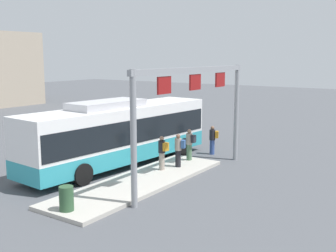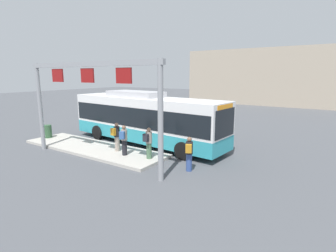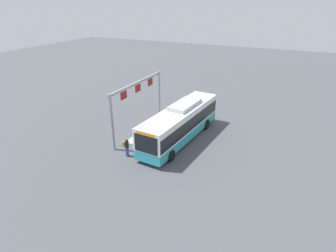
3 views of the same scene
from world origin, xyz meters
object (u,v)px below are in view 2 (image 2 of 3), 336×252
Objects in this scene: bus_main at (145,117)px; person_waiting_near at (149,142)px; person_waiting_mid at (124,140)px; person_waiting_far at (117,136)px; trash_bin at (48,131)px; person_boarding at (189,153)px.

person_waiting_near is at bearing -44.08° from bus_main.
bus_main is 6.95× the size of person_waiting_mid.
person_waiting_far is (-0.92, 0.36, 0.00)m from person_waiting_mid.
trash_bin is at bearing 98.11° from person_waiting_far.
trash_bin is at bearing 67.66° from person_boarding.
trash_bin is at bearing 71.51° from person_waiting_mid.
trash_bin is (-6.39, -2.97, -1.20)m from bus_main.
person_boarding is at bearing -105.04° from person_waiting_mid.
person_waiting_mid is at bearing 69.90° from person_boarding.
person_waiting_mid is 7.34m from trash_bin.
person_waiting_far is (-4.88, 0.17, 0.16)m from person_boarding.
person_waiting_far reaches higher than person_boarding.
person_waiting_far is (-2.41, 0.10, 0.00)m from person_waiting_near.
bus_main is 2.79m from person_waiting_far.
person_waiting_near and person_waiting_far have the same top height.
bus_main is 3.28m from person_waiting_mid.
bus_main is at bearing -0.77° from person_waiting_mid.
person_waiting_near is (-2.47, 0.07, 0.16)m from person_boarding.
person_waiting_mid is at bearing -105.90° from person_waiting_far.
bus_main reaches higher than person_waiting_near.
person_waiting_far is at bearing 65.12° from person_boarding.
person_waiting_near is at bearing -97.87° from person_waiting_mid.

